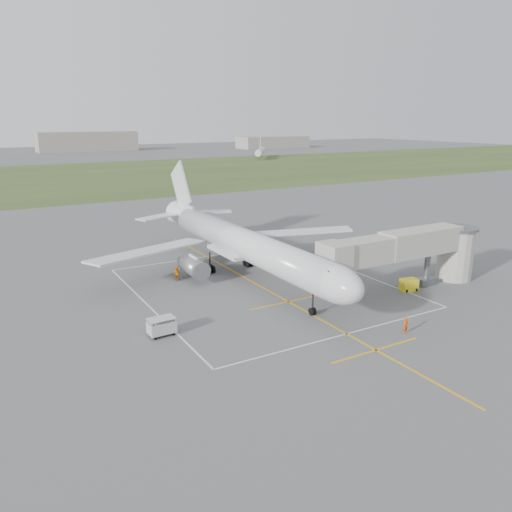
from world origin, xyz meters
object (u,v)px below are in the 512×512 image
airliner (242,244)px  jet_bridge (416,250)px  gpu_unit (409,285)px  ramp_worker_wing (177,273)px  baggage_cart (162,327)px  ramp_worker_nose (406,326)px

airliner → jet_bridge: airliner is taller
airliner → gpu_unit: (14.52, -14.77, -3.67)m
ramp_worker_wing → jet_bridge: bearing=175.5°
jet_bridge → ramp_worker_wing: size_ratio=12.78×
jet_bridge → gpu_unit: 4.23m
jet_bridge → baggage_cart: 31.38m
ramp_worker_wing → gpu_unit: bearing=173.3°
gpu_unit → ramp_worker_nose: 12.99m
gpu_unit → ramp_worker_wing: 28.58m
baggage_cart → ramp_worker_nose: bearing=-31.5°
gpu_unit → ramp_worker_wing: ramp_worker_wing is taller
gpu_unit → baggage_cart: bearing=-173.1°
airliner → ramp_worker_nose: 24.26m
gpu_unit → ramp_worker_wing: size_ratio=1.18×
jet_bridge → baggage_cart: bearing=176.3°
ramp_worker_nose → jet_bridge: bearing=30.8°
airliner → gpu_unit: size_ratio=21.61×
airliner → jet_bridge: size_ratio=2.00×
airliner → baggage_cart: (-15.36, -12.24, -3.50)m
jet_bridge → airliner: bearing=137.8°
ramp_worker_nose → ramp_worker_wing: ramp_worker_wing is taller
ramp_worker_nose → ramp_worker_wing: (-12.85, 26.37, 0.10)m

